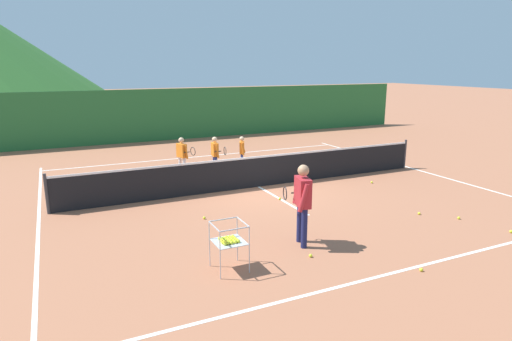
{
  "coord_description": "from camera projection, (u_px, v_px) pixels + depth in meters",
  "views": [
    {
      "loc": [
        -5.63,
        -11.75,
        3.69
      ],
      "look_at": [
        -0.7,
        -1.3,
        0.88
      ],
      "focal_mm": 30.53,
      "sensor_mm": 36.0,
      "label": 1
    }
  ],
  "objects": [
    {
      "name": "tennis_ball_6",
      "position": [
        204.0,
        218.0,
        10.68
      ],
      "size": [
        0.07,
        0.07,
        0.07
      ],
      "primitive_type": "sphere",
      "color": "yellow",
      "rests_on": "ground"
    },
    {
      "name": "tennis_ball_2",
      "position": [
        372.0,
        182.0,
        13.91
      ],
      "size": [
        0.07,
        0.07,
        0.07
      ],
      "primitive_type": "sphere",
      "color": "yellow",
      "rests_on": "ground"
    },
    {
      "name": "tennis_ball_0",
      "position": [
        459.0,
        218.0,
        10.67
      ],
      "size": [
        0.07,
        0.07,
        0.07
      ],
      "primitive_type": "sphere",
      "color": "yellow",
      "rests_on": "ground"
    },
    {
      "name": "tennis_ball_4",
      "position": [
        419.0,
        213.0,
        11.0
      ],
      "size": [
        0.07,
        0.07,
        0.07
      ],
      "primitive_type": "sphere",
      "color": "yellow",
      "rests_on": "ground"
    },
    {
      "name": "tennis_net",
      "position": [
        259.0,
        171.0,
        13.41
      ],
      "size": [
        11.93,
        0.08,
        1.05
      ],
      "color": "#333338",
      "rests_on": "ground"
    },
    {
      "name": "ball_cart",
      "position": [
        229.0,
        240.0,
        7.92
      ],
      "size": [
        0.58,
        0.58,
        0.9
      ],
      "color": "#B7B7BC",
      "rests_on": "ground"
    },
    {
      "name": "line_baseline_far",
      "position": [
        205.0,
        156.0,
        18.07
      ],
      "size": [
        12.31,
        0.08,
        0.01
      ],
      "primitive_type": "cube",
      "color": "white",
      "rests_on": "ground"
    },
    {
      "name": "tennis_ball_5",
      "position": [
        421.0,
        270.0,
        7.98
      ],
      "size": [
        0.07,
        0.07,
        0.07
      ],
      "primitive_type": "sphere",
      "color": "yellow",
      "rests_on": "ground"
    },
    {
      "name": "line_service_center",
      "position": [
        259.0,
        187.0,
        13.53
      ],
      "size": [
        0.08,
        5.87,
        0.01
      ],
      "primitive_type": "cube",
      "color": "white",
      "rests_on": "ground"
    },
    {
      "name": "windscreen_fence",
      "position": [
        175.0,
        114.0,
        21.8
      ],
      "size": [
        27.08,
        0.08,
        2.55
      ],
      "primitive_type": "cube",
      "color": "#286B33",
      "rests_on": "ground"
    },
    {
      "name": "student_1",
      "position": [
        215.0,
        152.0,
        14.88
      ],
      "size": [
        0.41,
        0.66,
        1.31
      ],
      "color": "navy",
      "rests_on": "ground"
    },
    {
      "name": "line_sideline_east",
      "position": [
        408.0,
        167.0,
        16.08
      ],
      "size": [
        0.08,
        11.42,
        0.01
      ],
      "primitive_type": "cube",
      "color": "white",
      "rests_on": "ground"
    },
    {
      "name": "ground_plane",
      "position": [
        259.0,
        187.0,
        13.53
      ],
      "size": [
        120.0,
        120.0,
        0.0
      ],
      "primitive_type": "plane",
      "color": "#A86647"
    },
    {
      "name": "line_sideline_west",
      "position": [
        39.0,
        215.0,
        10.98
      ],
      "size": [
        0.08,
        11.42,
        0.01
      ],
      "primitive_type": "cube",
      "color": "white",
      "rests_on": "ground"
    },
    {
      "name": "student_2",
      "position": [
        242.0,
        150.0,
        15.54
      ],
      "size": [
        0.36,
        0.49,
        1.22
      ],
      "color": "navy",
      "rests_on": "ground"
    },
    {
      "name": "instructor",
      "position": [
        302.0,
        197.0,
        8.94
      ],
      "size": [
        0.44,
        0.84,
        1.73
      ],
      "color": "#191E4C",
      "rests_on": "ground"
    },
    {
      "name": "tennis_ball_7",
      "position": [
        511.0,
        231.0,
        9.8
      ],
      "size": [
        0.07,
        0.07,
        0.07
      ],
      "primitive_type": "sphere",
      "color": "yellow",
      "rests_on": "ground"
    },
    {
      "name": "line_baseline_near",
      "position": [
        404.0,
        270.0,
        8.03
      ],
      "size": [
        12.31,
        0.08,
        0.01
      ],
      "primitive_type": "cube",
      "color": "white",
      "rests_on": "ground"
    },
    {
      "name": "tennis_ball_3",
      "position": [
        311.0,
        256.0,
        8.57
      ],
      "size": [
        0.07,
        0.07,
        0.07
      ],
      "primitive_type": "sphere",
      "color": "yellow",
      "rests_on": "ground"
    },
    {
      "name": "student_0",
      "position": [
        182.0,
        153.0,
        14.62
      ],
      "size": [
        0.55,
        0.56,
        1.33
      ],
      "color": "silver",
      "rests_on": "ground"
    },
    {
      "name": "tennis_ball_1",
      "position": [
        280.0,
        199.0,
        12.2
      ],
      "size": [
        0.07,
        0.07,
        0.07
      ],
      "primitive_type": "sphere",
      "color": "yellow",
      "rests_on": "ground"
    }
  ]
}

